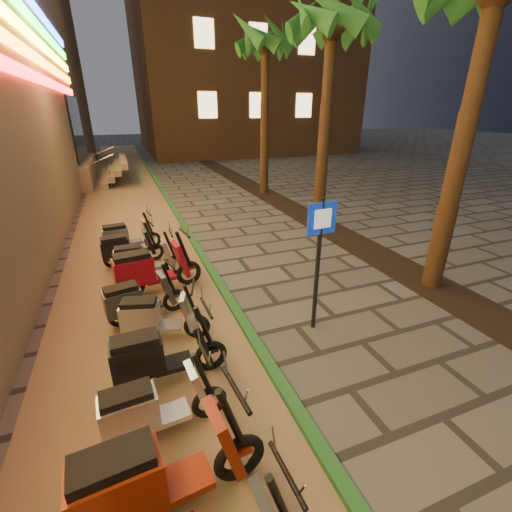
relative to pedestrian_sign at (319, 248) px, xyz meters
name	(u,v)px	position (x,y,z in m)	size (l,w,h in m)	color
ground	(350,389)	(-0.28, -1.52, -1.56)	(120.00, 120.00, 0.00)	#474442
parking_strip	(129,218)	(-2.88, 8.48, -1.55)	(3.40, 60.00, 0.01)	#8C7251
green_curb	(175,212)	(-1.18, 8.48, -1.51)	(0.18, 60.00, 0.10)	#25632D
planting_strip	(352,241)	(3.32, 3.48, -1.55)	(1.20, 40.00, 0.02)	black
apartment_block	(236,2)	(8.72, 30.47, 10.94)	(18.00, 16.06, 25.00)	brown
palm_c	(332,32)	(3.32, 5.48, 4.17)	(2.97, 3.02, 6.91)	#472D19
palm_d	(265,50)	(3.32, 10.48, 4.39)	(2.97, 3.02, 7.16)	#472D19
pedestrian_sign	(319,248)	(0.00, 0.00, 0.00)	(0.53, 0.10, 2.41)	black
scooter_4	(152,477)	(-3.01, -2.23, -0.99)	(1.85, 0.67, 1.30)	black
scooter_5	(150,409)	(-2.95, -1.31, -1.10)	(1.50, 0.53, 1.05)	black
scooter_6	(156,356)	(-2.79, -0.44, -1.06)	(1.63, 0.57, 1.15)	black
scooter_7	(154,317)	(-2.71, 0.65, -1.11)	(1.46, 0.75, 1.03)	black
scooter_8	(136,300)	(-2.96, 1.34, -1.10)	(1.50, 0.68, 1.05)	black
scooter_9	(148,270)	(-2.66, 2.35, -0.99)	(1.86, 0.76, 1.30)	black
scooter_10	(141,260)	(-2.75, 3.14, -1.08)	(1.56, 0.55, 1.11)	black
scooter_11	(125,249)	(-3.08, 4.06, -1.09)	(1.53, 0.61, 1.07)	black
scooter_12	(125,237)	(-3.05, 5.00, -1.09)	(1.54, 0.59, 1.08)	black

